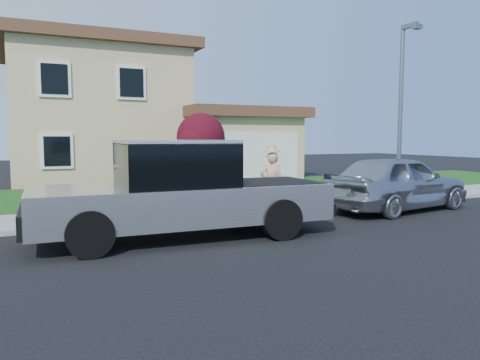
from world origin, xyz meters
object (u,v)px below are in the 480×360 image
at_px(street_lamp, 402,104).
at_px(woman, 271,183).
at_px(trash_bin, 218,188).
at_px(ornamental_tree, 202,140).
at_px(sedan, 397,183).
at_px(pickup_truck, 181,193).

bearing_deg(street_lamp, woman, -179.77).
relative_size(woman, trash_bin, 1.67).
height_order(woman, street_lamp, street_lamp).
distance_m(woman, ornamental_tree, 7.34).
relative_size(sedan, trash_bin, 4.18).
xyz_separation_m(pickup_truck, ornamental_tree, (3.85, 8.84, 1.09)).
xyz_separation_m(ornamental_tree, trash_bin, (-1.90, -6.31, -1.33)).
relative_size(ornamental_tree, street_lamp, 0.54).
xyz_separation_m(pickup_truck, sedan, (7.03, 0.83, -0.15)).
relative_size(woman, street_lamp, 0.35).
height_order(pickup_truck, trash_bin, pickup_truck).
xyz_separation_m(woman, ornamental_tree, (0.68, 7.22, 1.15)).
distance_m(woman, trash_bin, 1.53).
distance_m(pickup_truck, ornamental_tree, 9.70).
bearing_deg(woman, pickup_truck, 45.81).
bearing_deg(trash_bin, pickup_truck, -140.37).
distance_m(pickup_truck, trash_bin, 3.20).
height_order(woman, trash_bin, woman).
bearing_deg(ornamental_tree, woman, -95.38).
bearing_deg(pickup_truck, street_lamp, 14.85).
xyz_separation_m(woman, trash_bin, (-1.22, 0.90, -0.19)).
bearing_deg(pickup_truck, trash_bin, 55.19).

